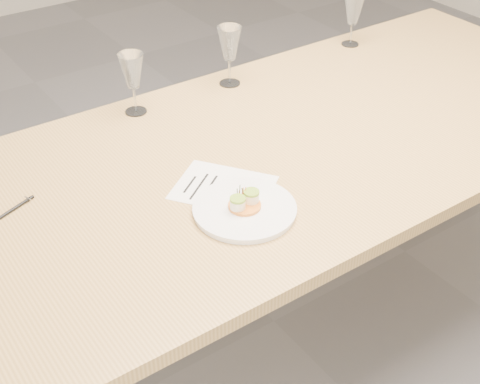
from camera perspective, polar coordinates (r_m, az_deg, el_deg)
ground at (r=2.44m, az=2.91°, el=-10.94°), size 7.00×7.00×0.00m
dining_table at (r=2.00m, az=3.49°, el=2.67°), size 2.40×1.00×0.75m
dinner_plate at (r=1.67m, az=0.41°, el=-1.40°), size 0.26×0.26×0.07m
recipe_sheet at (r=1.76m, az=-1.43°, el=0.38°), size 0.30×0.32×0.00m
ballpoint_pen at (r=1.78m, az=-18.65°, el=-1.31°), size 0.12×0.05×0.01m
wine_glass_0 at (r=2.08m, az=-9.20°, el=10.07°), size 0.08×0.08×0.20m
wine_glass_1 at (r=2.23m, az=-0.91°, el=12.47°), size 0.08×0.08×0.20m
wine_glass_2 at (r=2.58m, az=9.66°, el=14.98°), size 0.07×0.07×0.19m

